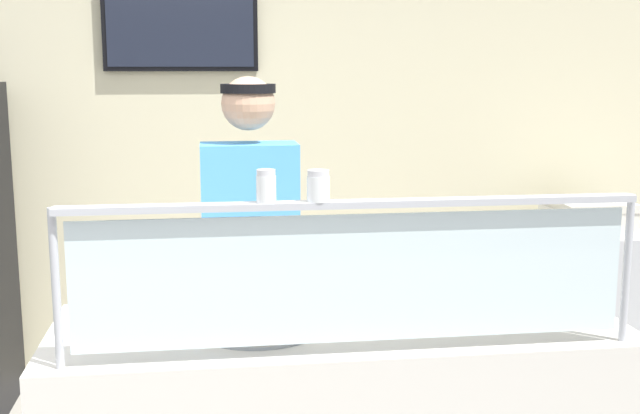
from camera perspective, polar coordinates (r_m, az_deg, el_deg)
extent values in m
cube|color=beige|center=(4.74, -2.86, 4.55)|extent=(6.30, 0.08, 2.70)
cube|color=black|center=(4.64, -9.90, 12.65)|extent=(0.86, 0.04, 0.51)
cube|color=#1E2333|center=(4.62, -9.91, 12.67)|extent=(0.81, 0.01, 0.46)
cylinder|color=#B2B5BC|center=(2.36, -18.28, -5.59)|extent=(0.02, 0.02, 0.46)
cylinder|color=#B2B5BC|center=(2.65, 21.00, -4.11)|extent=(0.02, 0.02, 0.46)
cube|color=silver|center=(2.36, 2.54, -5.10)|extent=(1.64, 0.01, 0.38)
cube|color=#B2B5BC|center=(2.31, 2.58, 0.22)|extent=(1.70, 0.06, 0.02)
cylinder|color=#9EA0A8|center=(2.65, -4.45, -8.56)|extent=(0.41, 0.41, 0.01)
cylinder|color=tan|center=(2.64, -4.46, -8.25)|extent=(0.38, 0.38, 0.02)
cylinder|color=gold|center=(2.64, -4.46, -8.00)|extent=(0.33, 0.33, 0.01)
cube|color=#ADAFB7|center=(2.62, -5.28, -8.04)|extent=(0.15, 0.29, 0.01)
cylinder|color=white|center=(2.27, -3.85, 1.27)|extent=(0.06, 0.06, 0.08)
cylinder|color=white|center=(2.27, -3.85, 0.99)|extent=(0.05, 0.05, 0.05)
cylinder|color=silver|center=(2.27, -3.87, 2.46)|extent=(0.05, 0.05, 0.02)
cylinder|color=white|center=(2.29, -0.12, 1.30)|extent=(0.07, 0.07, 0.07)
cylinder|color=red|center=(2.29, -0.12, 1.04)|extent=(0.06, 0.06, 0.05)
cylinder|color=silver|center=(2.28, -0.12, 2.43)|extent=(0.06, 0.06, 0.02)
cylinder|color=#23232D|center=(3.40, -6.71, -12.96)|extent=(0.13, 0.13, 0.95)
cylinder|color=#23232D|center=(3.41, -2.92, -12.83)|extent=(0.13, 0.13, 0.95)
cube|color=#4C9EE5|center=(3.19, -5.01, -0.39)|extent=(0.38, 0.21, 0.55)
sphere|color=tan|center=(3.14, -5.13, 7.35)|extent=(0.21, 0.21, 0.21)
cylinder|color=black|center=(3.14, -5.15, 8.41)|extent=(0.21, 0.21, 0.04)
cylinder|color=tan|center=(3.01, -1.33, -2.83)|extent=(0.08, 0.34, 0.08)
cube|color=#B7BABF|center=(4.90, 18.18, -6.65)|extent=(0.70, 0.55, 0.87)
cube|color=silver|center=(4.79, 18.36, -1.39)|extent=(0.41, 0.41, 0.04)
cube|color=silver|center=(4.79, 18.59, -0.85)|extent=(0.41, 0.41, 0.04)
cube|color=silver|center=(4.78, 18.48, -0.33)|extent=(0.41, 0.41, 0.04)
cube|color=silver|center=(4.78, 18.66, 0.21)|extent=(0.41, 0.41, 0.04)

